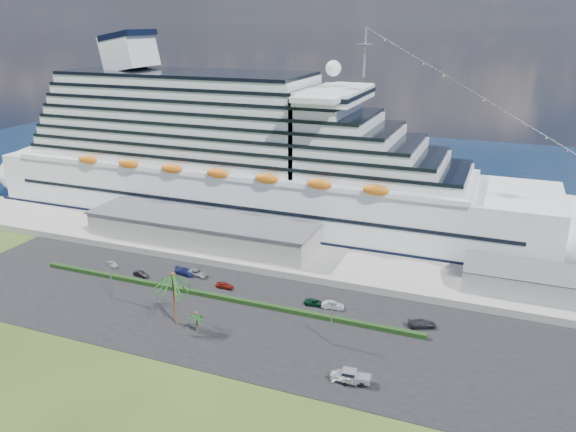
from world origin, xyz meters
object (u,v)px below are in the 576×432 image
at_px(pickup_truck, 353,376).
at_px(boat_trailer, 345,377).
at_px(cruise_ship, 252,165).
at_px(parked_car_3, 185,272).

height_order(pickup_truck, boat_trailer, pickup_truck).
bearing_deg(boat_trailer, cruise_ship, 125.36).
bearing_deg(cruise_ship, boat_trailer, -54.64).
bearing_deg(pickup_truck, boat_trailer, -150.57).
xyz_separation_m(cruise_ship, pickup_truck, (48.20, -65.60, -15.48)).
relative_size(cruise_ship, pickup_truck, 32.78).
distance_m(cruise_ship, boat_trailer, 82.72).
bearing_deg(parked_car_3, pickup_truck, -109.37).
bearing_deg(cruise_ship, parked_car_3, -87.82).
xyz_separation_m(cruise_ship, parked_car_3, (1.53, -40.35, -15.82)).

